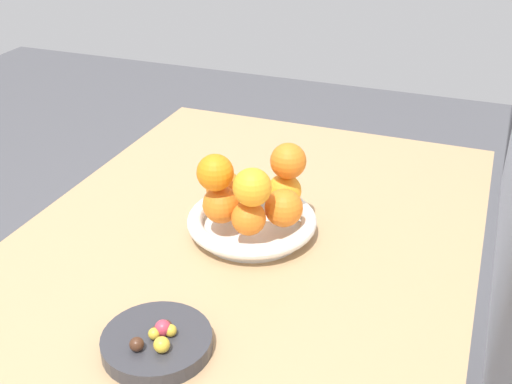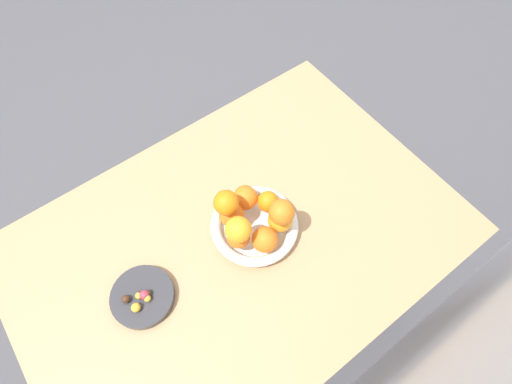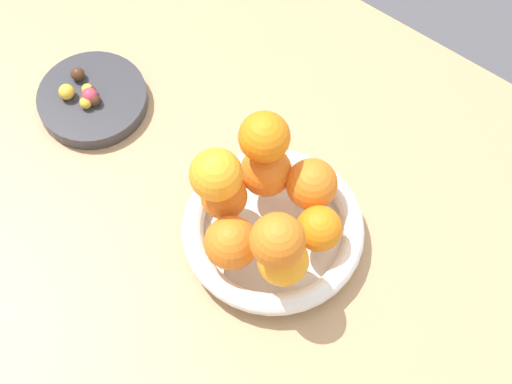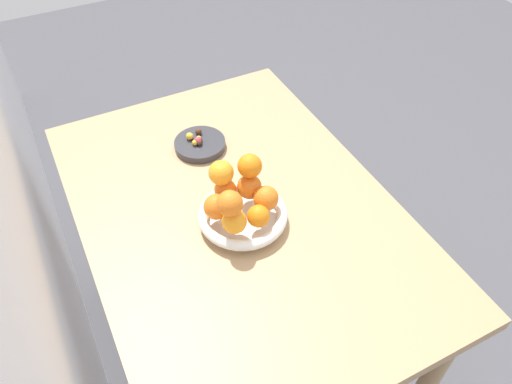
{
  "view_description": "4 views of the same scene",
  "coord_description": "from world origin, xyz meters",
  "px_view_note": "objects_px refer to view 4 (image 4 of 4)",
  "views": [
    {
      "loc": [
        0.82,
        0.34,
        1.33
      ],
      "look_at": [
        -0.06,
        0.01,
        0.81
      ],
      "focal_mm": 45.0,
      "sensor_mm": 36.0,
      "label": 1
    },
    {
      "loc": [
        0.2,
        0.34,
        1.67
      ],
      "look_at": [
        -0.07,
        -0.02,
        0.87
      ],
      "focal_mm": 28.0,
      "sensor_mm": 36.0,
      "label": 2
    },
    {
      "loc": [
        -0.28,
        0.34,
        1.62
      ],
      "look_at": [
        -0.03,
        0.02,
        0.87
      ],
      "focal_mm": 55.0,
      "sensor_mm": 36.0,
      "label": 3
    },
    {
      "loc": [
        -0.79,
        0.34,
        1.68
      ],
      "look_at": [
        -0.06,
        -0.02,
        0.84
      ],
      "focal_mm": 35.0,
      "sensor_mm": 36.0,
      "label": 4
    }
  ],
  "objects_px": {
    "orange_2": "(249,187)",
    "orange_3": "(225,190)",
    "candy_ball_4": "(195,143)",
    "candy_ball_6": "(190,136)",
    "dining_table": "(238,231)",
    "candy_dish": "(200,144)",
    "orange_6": "(250,167)",
    "fruit_bowl": "(243,216)",
    "orange_4": "(217,207)",
    "orange_8": "(221,173)",
    "candy_ball_3": "(199,138)",
    "orange_0": "(258,216)",
    "candy_ball_0": "(200,143)",
    "orange_7": "(230,203)",
    "candy_ball_1": "(198,132)",
    "orange_1": "(266,198)",
    "orange_5": "(234,221)",
    "candy_ball_5": "(198,140)",
    "candy_ball_2": "(200,140)"
  },
  "relations": [
    {
      "from": "orange_0",
      "to": "candy_ball_3",
      "type": "height_order",
      "value": "orange_0"
    },
    {
      "from": "orange_6",
      "to": "orange_7",
      "type": "distance_m",
      "value": 0.13
    },
    {
      "from": "fruit_bowl",
      "to": "orange_0",
      "type": "relative_size",
      "value": 4.06
    },
    {
      "from": "orange_0",
      "to": "orange_1",
      "type": "height_order",
      "value": "orange_1"
    },
    {
      "from": "fruit_bowl",
      "to": "candy_ball_3",
      "type": "height_order",
      "value": "fruit_bowl"
    },
    {
      "from": "orange_3",
      "to": "orange_4",
      "type": "bearing_deg",
      "value": 136.03
    },
    {
      "from": "orange_4",
      "to": "candy_ball_1",
      "type": "height_order",
      "value": "orange_4"
    },
    {
      "from": "candy_ball_2",
      "to": "candy_ball_4",
      "type": "bearing_deg",
      "value": 113.21
    },
    {
      "from": "fruit_bowl",
      "to": "candy_dish",
      "type": "distance_m",
      "value": 0.31
    },
    {
      "from": "orange_3",
      "to": "orange_8",
      "type": "height_order",
      "value": "orange_8"
    },
    {
      "from": "fruit_bowl",
      "to": "orange_2",
      "type": "distance_m",
      "value": 0.07
    },
    {
      "from": "candy_dish",
      "to": "orange_0",
      "type": "bearing_deg",
      "value": -179.66
    },
    {
      "from": "candy_dish",
      "to": "orange_0",
      "type": "height_order",
      "value": "orange_0"
    },
    {
      "from": "fruit_bowl",
      "to": "candy_ball_4",
      "type": "height_order",
      "value": "fruit_bowl"
    },
    {
      "from": "dining_table",
      "to": "candy_dish",
      "type": "relative_size",
      "value": 7.5
    },
    {
      "from": "candy_ball_5",
      "to": "candy_dish",
      "type": "bearing_deg",
      "value": -46.27
    },
    {
      "from": "orange_1",
      "to": "candy_ball_2",
      "type": "distance_m",
      "value": 0.33
    },
    {
      "from": "fruit_bowl",
      "to": "orange_1",
      "type": "xyz_separation_m",
      "value": [
        -0.01,
        -0.06,
        0.05
      ]
    },
    {
      "from": "orange_7",
      "to": "candy_ball_2",
      "type": "height_order",
      "value": "orange_7"
    },
    {
      "from": "candy_ball_6",
      "to": "candy_ball_5",
      "type": "bearing_deg",
      "value": -154.03
    },
    {
      "from": "orange_2",
      "to": "orange_5",
      "type": "height_order",
      "value": "orange_2"
    },
    {
      "from": "candy_ball_1",
      "to": "orange_1",
      "type": "bearing_deg",
      "value": -174.78
    },
    {
      "from": "orange_6",
      "to": "candy_ball_0",
      "type": "distance_m",
      "value": 0.27
    },
    {
      "from": "candy_ball_1",
      "to": "candy_ball_3",
      "type": "bearing_deg",
      "value": 159.44
    },
    {
      "from": "candy_ball_3",
      "to": "candy_ball_5",
      "type": "xyz_separation_m",
      "value": [
        -0.01,
        0.01,
        0.0
      ]
    },
    {
      "from": "fruit_bowl",
      "to": "orange_0",
      "type": "distance_m",
      "value": 0.07
    },
    {
      "from": "orange_5",
      "to": "candy_ball_5",
      "type": "relative_size",
      "value": 2.7
    },
    {
      "from": "dining_table",
      "to": "orange_3",
      "type": "distance_m",
      "value": 0.16
    },
    {
      "from": "orange_2",
      "to": "candy_ball_5",
      "type": "distance_m",
      "value": 0.27
    },
    {
      "from": "dining_table",
      "to": "orange_3",
      "type": "xyz_separation_m",
      "value": [
        0.01,
        0.02,
        0.16
      ]
    },
    {
      "from": "orange_2",
      "to": "orange_3",
      "type": "height_order",
      "value": "orange_2"
    },
    {
      "from": "dining_table",
      "to": "candy_dish",
      "type": "bearing_deg",
      "value": -1.52
    },
    {
      "from": "candy_dish",
      "to": "orange_1",
      "type": "xyz_separation_m",
      "value": [
        -0.33,
        -0.04,
        0.06
      ]
    },
    {
      "from": "orange_2",
      "to": "orange_6",
      "type": "bearing_deg",
      "value": -48.11
    },
    {
      "from": "candy_dish",
      "to": "orange_2",
      "type": "height_order",
      "value": "orange_2"
    },
    {
      "from": "orange_3",
      "to": "candy_ball_2",
      "type": "relative_size",
      "value": 3.95
    },
    {
      "from": "orange_1",
      "to": "orange_6",
      "type": "distance_m",
      "value": 0.09
    },
    {
      "from": "candy_ball_0",
      "to": "orange_5",
      "type": "bearing_deg",
      "value": 171.51
    },
    {
      "from": "orange_8",
      "to": "candy_ball_3",
      "type": "xyz_separation_m",
      "value": [
        0.25,
        -0.04,
        -0.1
      ]
    },
    {
      "from": "dining_table",
      "to": "orange_0",
      "type": "height_order",
      "value": "orange_0"
    },
    {
      "from": "orange_0",
      "to": "orange_8",
      "type": "relative_size",
      "value": 0.89
    },
    {
      "from": "orange_6",
      "to": "orange_2",
      "type": "bearing_deg",
      "value": 131.89
    },
    {
      "from": "candy_dish",
      "to": "orange_7",
      "type": "xyz_separation_m",
      "value": [
        -0.35,
        0.06,
        0.12
      ]
    },
    {
      "from": "candy_ball_0",
      "to": "candy_ball_2",
      "type": "distance_m",
      "value": 0.01
    },
    {
      "from": "orange_8",
      "to": "orange_7",
      "type": "bearing_deg",
      "value": 166.66
    },
    {
      "from": "orange_1",
      "to": "candy_ball_4",
      "type": "bearing_deg",
      "value": 10.66
    },
    {
      "from": "candy_ball_4",
      "to": "candy_ball_6",
      "type": "relative_size",
      "value": 0.78
    },
    {
      "from": "orange_3",
      "to": "candy_ball_5",
      "type": "relative_size",
      "value": 2.55
    },
    {
      "from": "candy_dish",
      "to": "orange_6",
      "type": "height_order",
      "value": "orange_6"
    },
    {
      "from": "orange_4",
      "to": "candy_ball_2",
      "type": "height_order",
      "value": "orange_4"
    }
  ]
}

